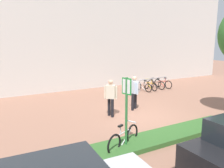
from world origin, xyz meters
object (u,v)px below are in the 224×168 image
parking_sign_post (126,103)px  person_shirt_blue (134,91)px  bollard_steel (135,88)px  person_casual_tan (111,96)px  bike_rack_cluster (153,85)px  bike_at_sign (124,138)px

parking_sign_post → person_shirt_blue: (2.66, 3.40, -0.55)m
bollard_steel → person_casual_tan: (-3.34, -2.85, 0.53)m
bike_rack_cluster → bollard_steel: (-2.15, -0.80, 0.10)m
person_casual_tan → person_shirt_blue: (1.54, 0.35, 0.00)m
bike_rack_cluster → parking_sign_post: bearing=-134.6°
bollard_steel → bike_at_sign: bearing=-127.6°
bike_at_sign → person_casual_tan: 3.27m
person_casual_tan → person_shirt_blue: size_ratio=1.00×
parking_sign_post → bike_rack_cluster: size_ratio=0.89×
person_casual_tan → bollard_steel: bearing=40.5°
bike_rack_cluster → person_casual_tan: size_ratio=1.54×
parking_sign_post → person_casual_tan: bearing=69.9°
bike_at_sign → person_casual_tan: size_ratio=0.91×
parking_sign_post → bike_at_sign: (-0.05, 0.06, -1.19)m
parking_sign_post → bike_at_sign: bearing=133.4°
bollard_steel → person_shirt_blue: 3.12m
parking_sign_post → bike_rack_cluster: (6.60, 6.70, -1.19)m
bike_at_sign → bike_rack_cluster: bearing=45.0°
parking_sign_post → person_shirt_blue: size_ratio=1.36×
parking_sign_post → bike_at_sign: parking_sign_post is taller
bike_rack_cluster → bike_at_sign: bearing=-135.0°
bollard_steel → person_shirt_blue: bearing=-125.7°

